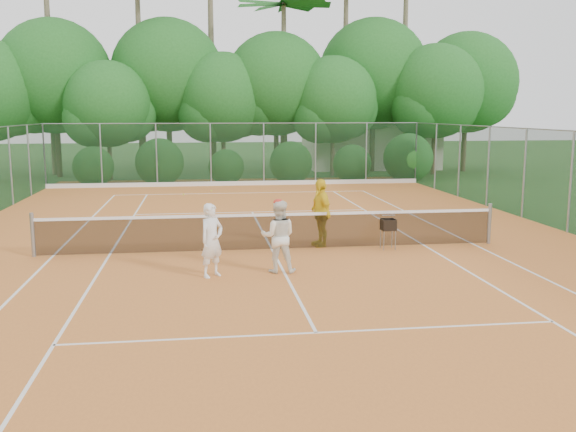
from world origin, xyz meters
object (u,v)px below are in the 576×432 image
object	(u,v)px
player_white	(212,240)
player_yellow	(321,213)
ball_hopper	(388,225)
player_center_grp	(278,236)

from	to	relation	value
player_white	player_yellow	distance (m)	4.09
player_white	ball_hopper	distance (m)	5.12
player_white	ball_hopper	world-z (taller)	player_white
player_white	player_yellow	xyz separation A→B (m)	(2.93, 2.85, 0.10)
player_yellow	ball_hopper	xyz separation A→B (m)	(1.68, -0.62, -0.27)
player_center_grp	ball_hopper	bearing A→B (deg)	32.89
player_white	ball_hopper	bearing A→B (deg)	-13.50
player_center_grp	player_white	bearing A→B (deg)	-171.99
player_white	ball_hopper	xyz separation A→B (m)	(4.61, 2.23, -0.18)
player_white	player_center_grp	world-z (taller)	player_center_grp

